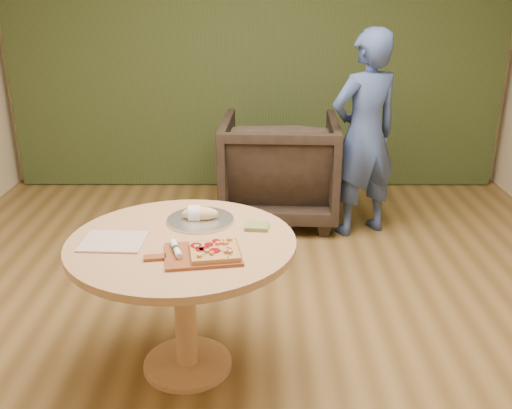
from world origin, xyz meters
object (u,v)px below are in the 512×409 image
Objects in this scene: pizza_paddle at (200,255)px; armchair at (279,163)px; pedestal_table at (183,265)px; serving_tray at (200,220)px; cutlery_roll at (176,249)px; flatbread_pizza at (214,251)px; person_standing at (364,135)px; bread_roll at (198,214)px.

pizza_paddle is 2.38m from armchair.
pizza_paddle is 0.47× the size of armchair.
serving_tray is (0.07, 0.24, 0.15)m from pedestal_table.
cutlery_roll is at bearing 79.00° from armchair.
pedestal_table is 1.13× the size of armchair.
pizza_paddle is 0.42m from serving_tray.
person_standing is at bearing 62.55° from flatbread_pizza.
person_standing is at bearing 157.42° from armchair.
serving_tray is (0.08, 0.41, -0.02)m from cutlery_roll.
pizza_paddle is at bearing -84.67° from serving_tray.
bread_roll is 1.99m from armchair.
armchair is (0.50, 1.91, -0.26)m from serving_tray.
flatbread_pizza is 0.18m from cutlery_roll.
pizza_paddle is at bearing 36.82° from person_standing.
armchair is (0.46, 2.33, -0.26)m from pizza_paddle.
flatbread_pizza is at bearing -46.79° from pedestal_table.
serving_tray is 1.97m from person_standing.
pizza_paddle is 0.12m from cutlery_roll.
pedestal_table is 0.31m from bread_roll.
person_standing is (1.16, 1.59, 0.03)m from bread_roll.
cutlery_roll is 0.41m from bread_roll.
serving_tray is at bearing 78.29° from armchair.
serving_tray is (-0.04, 0.42, -0.00)m from pizza_paddle.
serving_tray is at bearing 103.76° from flatbread_pizza.
pedestal_table is 3.19× the size of serving_tray.
cutlery_roll is at bearing -91.08° from pedestal_table.
pizza_paddle is at bearing -83.47° from bread_roll.
bread_roll is at bearing 75.05° from pedestal_table.
cutlery_roll is at bearing 34.20° from person_standing.
pedestal_table is at bearing -104.95° from bread_roll.
pedestal_table is at bearing 111.83° from pizza_paddle.
serving_tray is at bearing 29.89° from person_standing.
pizza_paddle is 0.42m from bread_roll.
pizza_paddle is 0.07m from flatbread_pizza.
cutlery_roll is 0.55× the size of serving_tray.
pizza_paddle is at bearing 81.77° from armchair.
flatbread_pizza is at bearing -76.24° from serving_tray.
pedestal_table is 5.88× the size of bread_roll.
person_standing reaches higher than bread_roll.
serving_tray is 0.04m from bread_roll.
pedestal_table is at bearing -106.95° from serving_tray.
flatbread_pizza reaches higher than serving_tray.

